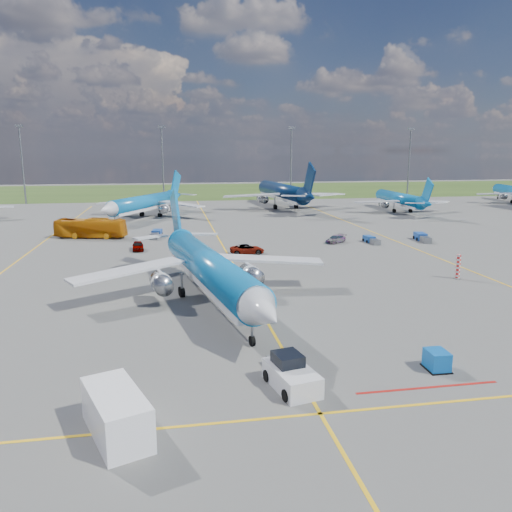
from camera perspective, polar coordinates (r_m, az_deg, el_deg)
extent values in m
plane|color=#52524F|center=(49.25, 0.47, -6.21)|extent=(400.00, 400.00, 0.00)
cube|color=#2D4719|center=(196.81, -7.44, 7.39)|extent=(400.00, 80.00, 0.01)
cube|color=yellow|center=(78.02, -3.48, 0.59)|extent=(0.25, 160.00, 0.02)
cube|color=yellow|center=(31.37, 7.35, -17.44)|extent=(60.00, 0.25, 0.02)
cube|color=yellow|center=(90.02, -23.58, 1.14)|extent=(0.25, 120.00, 0.02)
cube|color=yellow|center=(95.46, 14.02, 2.35)|extent=(0.25, 120.00, 0.02)
cube|color=#A5140F|center=(35.93, 19.04, -14.03)|extent=(10.00, 0.25, 0.02)
cylinder|color=slate|center=(161.54, -25.13, 9.31)|extent=(0.50, 0.50, 22.00)
cube|color=slate|center=(161.63, -25.49, 13.30)|extent=(2.20, 0.50, 0.80)
cylinder|color=slate|center=(156.10, -10.61, 10.16)|extent=(0.50, 0.50, 22.00)
cube|color=slate|center=(156.20, -10.77, 14.31)|extent=(2.20, 0.50, 0.80)
cylinder|color=slate|center=(160.75, 4.03, 10.38)|extent=(0.50, 0.50, 22.00)
cube|color=slate|center=(160.84, 4.09, 14.41)|extent=(2.20, 0.50, 0.80)
cylinder|color=slate|center=(174.68, 17.08, 10.02)|extent=(0.50, 0.50, 22.00)
cube|color=slate|center=(174.77, 17.31, 13.71)|extent=(2.20, 0.50, 0.80)
cylinder|color=red|center=(65.54, 22.10, -1.14)|extent=(0.50, 0.50, 3.00)
cube|color=silver|center=(33.86, 4.10, -13.72)|extent=(3.26, 4.92, 1.40)
cube|color=black|center=(33.98, 3.64, -11.81)|extent=(2.09, 2.26, 0.97)
cube|color=slate|center=(36.20, 2.11, -12.11)|extent=(0.81, 2.58, 0.22)
cube|color=#0C57AC|center=(38.58, 19.97, -11.12)|extent=(1.44, 1.78, 1.40)
cube|color=white|center=(29.60, -15.68, -16.96)|extent=(4.39, 6.26, 2.52)
imported|color=orange|center=(94.17, -18.38, 3.05)|extent=(12.96, 6.06, 3.52)
imported|color=#999999|center=(80.38, -13.35, 1.14)|extent=(1.94, 4.27, 1.42)
imported|color=#999999|center=(75.49, -1.01, 0.78)|extent=(5.28, 2.61, 1.44)
imported|color=#999999|center=(85.77, 9.09, 1.93)|extent=(4.58, 4.16, 1.28)
cube|color=#184693|center=(87.65, 12.79, 1.92)|extent=(1.41, 2.51, 1.04)
cube|color=slate|center=(85.48, 13.46, 1.57)|extent=(1.20, 1.93, 0.85)
cube|color=navy|center=(92.80, -11.24, 2.59)|extent=(1.98, 3.09, 1.22)
cube|color=slate|center=(90.03, -11.55, 2.22)|extent=(1.65, 2.39, 1.00)
cube|color=#194296|center=(92.15, 18.26, 2.15)|extent=(2.04, 3.15, 1.24)
cube|color=slate|center=(89.44, 18.83, 1.76)|extent=(1.71, 2.44, 1.01)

